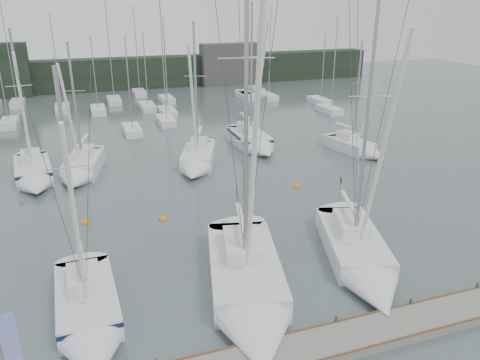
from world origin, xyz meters
name	(u,v)px	position (x,y,z in m)	size (l,w,h in m)	color
ground	(261,289)	(0.00, 0.00, 0.00)	(160.00, 160.00, 0.00)	#4A5A58
dock	(305,350)	(0.00, -5.00, 0.20)	(24.00, 2.00, 0.40)	slate
far_treeline	(123,73)	(0.00, 62.00, 2.50)	(90.00, 4.00, 5.00)	black
far_building_right	(230,64)	(18.00, 60.00, 3.50)	(10.00, 3.00, 7.00)	#403D3B
mast_forest	(130,105)	(-1.04, 45.82, 0.48)	(50.05, 26.74, 14.20)	silver
sailboat_near_left	(89,320)	(-8.38, -0.46, 0.55)	(2.94, 8.83, 12.41)	silver
sailboat_near_center	(250,296)	(-1.07, -1.29, 0.63)	(6.16, 12.09, 19.51)	silver
sailboat_near_right	(362,263)	(5.77, -0.31, 0.57)	(6.09, 10.76, 15.68)	silver
sailboat_mid_a	(34,175)	(-11.74, 19.90, 0.66)	(3.56, 8.44, 12.78)	silver
sailboat_mid_b	(80,171)	(-8.19, 20.04, 0.59)	(4.41, 8.47, 11.69)	silver
sailboat_mid_c	(197,162)	(1.48, 18.84, 0.64)	(5.31, 8.48, 13.08)	silver
sailboat_mid_d	(255,142)	(8.36, 22.66, 0.68)	(2.99, 8.55, 14.72)	silver
sailboat_mid_e	(360,149)	(17.25, 17.73, 0.54)	(3.68, 7.18, 11.19)	silver
buoy_a	(163,219)	(-3.20, 9.73, 0.00)	(0.57, 0.57, 0.57)	orange
buoy_b	(246,185)	(4.29, 13.90, 0.00)	(0.47, 0.47, 0.47)	orange
buoy_c	(86,223)	(-8.16, 10.96, 0.00)	(0.55, 0.55, 0.55)	orange
dock_banner	(9,357)	(-10.83, -4.82, 2.87)	(0.59, 0.30, 4.17)	#94969B
seagull	(244,141)	(-0.20, 2.10, 7.32)	(1.08, 0.48, 0.21)	silver
buoy_d	(297,187)	(7.92, 12.15, 0.00)	(0.56, 0.56, 0.56)	orange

